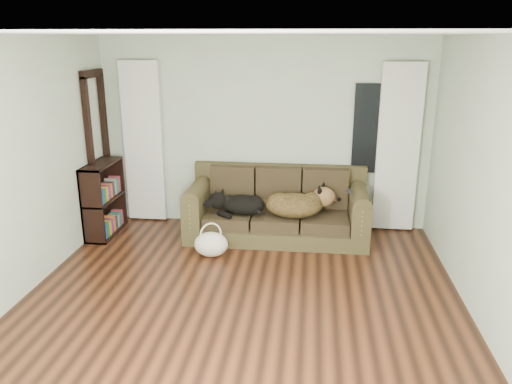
# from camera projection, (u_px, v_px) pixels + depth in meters

# --- Properties ---
(floor) EXTENTS (5.00, 5.00, 0.00)m
(floor) POSITION_uv_depth(u_px,v_px,m) (238.00, 312.00, 4.88)
(floor) COLOR black
(floor) RESTS_ON ground
(ceiling) EXTENTS (5.00, 5.00, 0.00)m
(ceiling) POSITION_uv_depth(u_px,v_px,m) (235.00, 34.00, 4.10)
(ceiling) COLOR white
(ceiling) RESTS_ON ground
(wall_back) EXTENTS (4.50, 0.04, 2.60)m
(wall_back) POSITION_uv_depth(u_px,v_px,m) (264.00, 134.00, 6.86)
(wall_back) COLOR beige
(wall_back) RESTS_ON ground
(wall_left) EXTENTS (0.04, 5.00, 2.60)m
(wall_left) POSITION_uv_depth(u_px,v_px,m) (3.00, 177.00, 4.74)
(wall_left) COLOR beige
(wall_left) RESTS_ON ground
(wall_right) EXTENTS (0.04, 5.00, 2.60)m
(wall_right) POSITION_uv_depth(u_px,v_px,m) (497.00, 193.00, 4.24)
(wall_right) COLOR beige
(wall_right) RESTS_ON ground
(curtain_left) EXTENTS (0.55, 0.08, 2.25)m
(curtain_left) POSITION_uv_depth(u_px,v_px,m) (143.00, 143.00, 7.02)
(curtain_left) COLOR silver
(curtain_left) RESTS_ON ground
(curtain_right) EXTENTS (0.55, 0.08, 2.25)m
(curtain_right) POSITION_uv_depth(u_px,v_px,m) (398.00, 149.00, 6.63)
(curtain_right) COLOR silver
(curtain_right) RESTS_ON ground
(window_pane) EXTENTS (0.50, 0.03, 1.20)m
(window_pane) POSITION_uv_depth(u_px,v_px,m) (372.00, 129.00, 6.64)
(window_pane) COLOR black
(window_pane) RESTS_ON wall_back
(door_casing) EXTENTS (0.07, 0.60, 2.10)m
(door_casing) POSITION_uv_depth(u_px,v_px,m) (99.00, 155.00, 6.75)
(door_casing) COLOR black
(door_casing) RESTS_ON ground
(sofa) EXTENTS (2.37, 1.02, 0.97)m
(sofa) POSITION_uv_depth(u_px,v_px,m) (277.00, 205.00, 6.59)
(sofa) COLOR #41351F
(sofa) RESTS_ON floor
(dog_black_lab) EXTENTS (0.67, 0.54, 0.25)m
(dog_black_lab) POSITION_uv_depth(u_px,v_px,m) (240.00, 204.00, 6.53)
(dog_black_lab) COLOR black
(dog_black_lab) RESTS_ON sofa
(dog_shepherd) EXTENTS (0.76, 0.54, 0.34)m
(dog_shepherd) POSITION_uv_depth(u_px,v_px,m) (297.00, 205.00, 6.45)
(dog_shepherd) COLOR black
(dog_shepherd) RESTS_ON sofa
(tv_remote) EXTENTS (0.09, 0.21, 0.02)m
(tv_remote) POSITION_uv_depth(u_px,v_px,m) (349.00, 191.00, 6.22)
(tv_remote) COLOR black
(tv_remote) RESTS_ON sofa
(tote_bag) EXTENTS (0.49, 0.42, 0.30)m
(tote_bag) POSITION_uv_depth(u_px,v_px,m) (211.00, 244.00, 6.09)
(tote_bag) COLOR silver
(tote_bag) RESTS_ON floor
(bookshelf) EXTENTS (0.31, 0.80, 0.99)m
(bookshelf) POSITION_uv_depth(u_px,v_px,m) (104.00, 199.00, 6.69)
(bookshelf) COLOR black
(bookshelf) RESTS_ON floor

